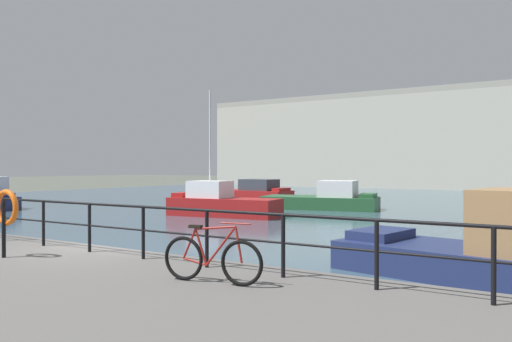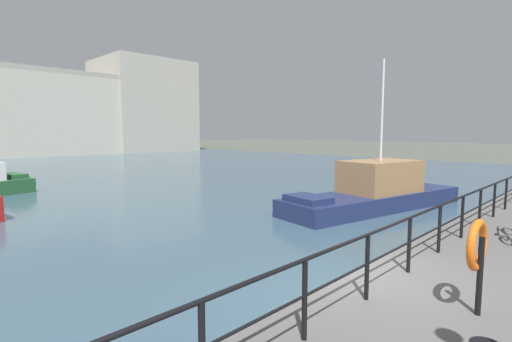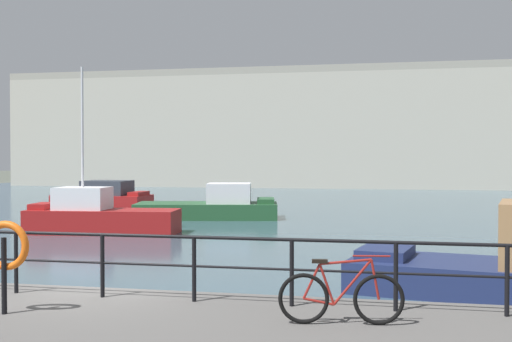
{
  "view_description": "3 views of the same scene",
  "coord_description": "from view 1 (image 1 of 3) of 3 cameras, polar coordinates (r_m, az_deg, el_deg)",
  "views": [
    {
      "loc": [
        9.42,
        -8.15,
        2.63
      ],
      "look_at": [
        2.19,
        3.44,
        2.53
      ],
      "focal_mm": 35.43,
      "sensor_mm": 36.0,
      "label": 1
    },
    {
      "loc": [
        -6.32,
        -3.47,
        3.41
      ],
      "look_at": [
        1.04,
        3.78,
        2.33
      ],
      "focal_mm": 26.17,
      "sensor_mm": 36.0,
      "label": 2
    },
    {
      "loc": [
        5.28,
        -10.85,
        3.14
      ],
      "look_at": [
        1.65,
        6.48,
        2.75
      ],
      "focal_mm": 45.6,
      "sensor_mm": 36.0,
      "label": 3
    }
  ],
  "objects": [
    {
      "name": "ground_plane",
      "position": [
        12.73,
        -17.16,
        -11.51
      ],
      "size": [
        240.0,
        240.0,
        0.0
      ],
      "primitive_type": "plane",
      "color": "#4C5147"
    },
    {
      "name": "water_basin",
      "position": [
        39.58,
        18.13,
        -3.4
      ],
      "size": [
        80.0,
        60.0,
        0.01
      ],
      "primitive_type": "cube",
      "color": "#385160",
      "rests_on": "ground_plane"
    },
    {
      "name": "moored_green_narrowboat",
      "position": [
        41.31,
        0.11,
        -2.34
      ],
      "size": [
        5.94,
        2.77,
        1.64
      ],
      "rotation": [
        0.0,
        0.0,
        -0.03
      ],
      "color": "maroon",
      "rests_on": "water_basin"
    },
    {
      "name": "moored_harbor_tender",
      "position": [
        27.13,
        -4.04,
        -3.63
      ],
      "size": [
        6.27,
        2.65,
        6.8
      ],
      "rotation": [
        0.0,
        0.0,
        3.25
      ],
      "color": "maroon",
      "rests_on": "water_basin"
    },
    {
      "name": "moored_white_yacht",
      "position": [
        31.91,
        7.79,
        -3.2
      ],
      "size": [
        7.52,
        4.13,
        1.78
      ],
      "rotation": [
        0.0,
        0.0,
        0.19
      ],
      "color": "#23512D",
      "rests_on": "water_basin"
    },
    {
      "name": "quay_railing",
      "position": [
        11.02,
        -15.6,
        -5.36
      ],
      "size": [
        24.16,
        0.07,
        1.08
      ],
      "color": "black",
      "rests_on": "quay_promenade"
    },
    {
      "name": "parked_bicycle",
      "position": [
        8.17,
        -5.02,
        -9.85
      ],
      "size": [
        1.76,
        0.31,
        0.98
      ],
      "rotation": [
        0.0,
        0.0,
        0.14
      ],
      "color": "black",
      "rests_on": "quay_promenade"
    },
    {
      "name": "life_ring_stand",
      "position": [
        11.58,
        -26.38,
        -3.94
      ],
      "size": [
        0.75,
        0.16,
        1.4
      ],
      "color": "black",
      "rests_on": "quay_promenade"
    }
  ]
}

